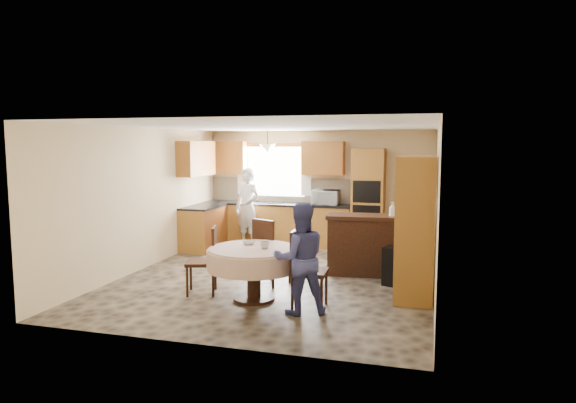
# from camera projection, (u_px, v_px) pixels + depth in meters

# --- Properties ---
(floor) EXTENTS (5.00, 6.00, 0.01)m
(floor) POSITION_uv_depth(u_px,v_px,m) (278.00, 277.00, 8.57)
(floor) COLOR #6C604C
(floor) RESTS_ON ground
(ceiling) EXTENTS (5.00, 6.00, 0.01)m
(ceiling) POSITION_uv_depth(u_px,v_px,m) (278.00, 126.00, 8.28)
(ceiling) COLOR white
(ceiling) RESTS_ON wall_back
(wall_back) EXTENTS (5.00, 0.02, 2.50)m
(wall_back) POSITION_uv_depth(u_px,v_px,m) (318.00, 188.00, 11.29)
(wall_back) COLOR #D6BC89
(wall_back) RESTS_ON floor
(wall_front) EXTENTS (5.00, 0.02, 2.50)m
(wall_front) POSITION_uv_depth(u_px,v_px,m) (198.00, 234.00, 5.56)
(wall_front) COLOR #D6BC89
(wall_front) RESTS_ON floor
(wall_left) EXTENTS (0.02, 6.00, 2.50)m
(wall_left) POSITION_uv_depth(u_px,v_px,m) (144.00, 199.00, 9.10)
(wall_left) COLOR #D6BC89
(wall_left) RESTS_ON floor
(wall_right) EXTENTS (0.02, 6.00, 2.50)m
(wall_right) POSITION_uv_depth(u_px,v_px,m) (436.00, 208.00, 7.75)
(wall_right) COLOR #D6BC89
(wall_right) RESTS_ON floor
(window) EXTENTS (1.40, 0.03, 1.10)m
(window) POSITION_uv_depth(u_px,v_px,m) (274.00, 171.00, 11.51)
(window) COLOR white
(window) RESTS_ON wall_back
(curtain_left) EXTENTS (0.22, 0.02, 1.15)m
(curtain_left) POSITION_uv_depth(u_px,v_px,m) (242.00, 169.00, 11.65)
(curtain_left) COLOR white
(curtain_left) RESTS_ON wall_back
(curtain_right) EXTENTS (0.22, 0.02, 1.15)m
(curtain_right) POSITION_uv_depth(u_px,v_px,m) (306.00, 170.00, 11.25)
(curtain_right) COLOR white
(curtain_right) RESTS_ON wall_back
(base_cab_back) EXTENTS (3.30, 0.60, 0.88)m
(base_cab_back) POSITION_uv_depth(u_px,v_px,m) (277.00, 225.00, 11.33)
(base_cab_back) COLOR gold
(base_cab_back) RESTS_ON floor
(counter_back) EXTENTS (3.30, 0.64, 0.04)m
(counter_back) POSITION_uv_depth(u_px,v_px,m) (277.00, 204.00, 11.28)
(counter_back) COLOR black
(counter_back) RESTS_ON base_cab_back
(base_cab_left) EXTENTS (0.60, 1.20, 0.88)m
(base_cab_left) POSITION_uv_depth(u_px,v_px,m) (204.00, 228.00, 10.83)
(base_cab_left) COLOR gold
(base_cab_left) RESTS_ON floor
(counter_left) EXTENTS (0.64, 1.20, 0.04)m
(counter_left) POSITION_uv_depth(u_px,v_px,m) (203.00, 207.00, 10.78)
(counter_left) COLOR black
(counter_left) RESTS_ON base_cab_left
(backsplash) EXTENTS (3.30, 0.02, 0.55)m
(backsplash) POSITION_uv_depth(u_px,v_px,m) (281.00, 190.00, 11.52)
(backsplash) COLOR beige
(backsplash) RESTS_ON wall_back
(wall_cab_left) EXTENTS (0.85, 0.33, 0.72)m
(wall_cab_left) POSITION_uv_depth(u_px,v_px,m) (228.00, 157.00, 11.62)
(wall_cab_left) COLOR #C17130
(wall_cab_left) RESTS_ON wall_back
(wall_cab_right) EXTENTS (0.90, 0.33, 0.72)m
(wall_cab_right) POSITION_uv_depth(u_px,v_px,m) (323.00, 158.00, 11.02)
(wall_cab_right) COLOR #C17130
(wall_cab_right) RESTS_ON wall_back
(wall_cab_side) EXTENTS (0.33, 1.20, 0.72)m
(wall_cab_side) POSITION_uv_depth(u_px,v_px,m) (196.00, 159.00, 10.70)
(wall_cab_side) COLOR #C17130
(wall_cab_side) RESTS_ON wall_left
(oven_tower) EXTENTS (0.66, 0.62, 2.12)m
(oven_tower) POSITION_uv_depth(u_px,v_px,m) (368.00, 199.00, 10.71)
(oven_tower) COLOR gold
(oven_tower) RESTS_ON floor
(oven_upper) EXTENTS (0.56, 0.01, 0.45)m
(oven_upper) POSITION_uv_depth(u_px,v_px,m) (367.00, 192.00, 10.39)
(oven_upper) COLOR black
(oven_upper) RESTS_ON oven_tower
(oven_lower) EXTENTS (0.56, 0.01, 0.45)m
(oven_lower) POSITION_uv_depth(u_px,v_px,m) (366.00, 216.00, 10.44)
(oven_lower) COLOR black
(oven_lower) RESTS_ON oven_tower
(pendant) EXTENTS (0.36, 0.36, 0.18)m
(pendant) POSITION_uv_depth(u_px,v_px,m) (267.00, 148.00, 10.99)
(pendant) COLOR beige
(pendant) RESTS_ON ceiling
(sideboard) EXTENTS (1.39, 0.67, 0.96)m
(sideboard) POSITION_uv_depth(u_px,v_px,m) (366.00, 247.00, 8.70)
(sideboard) COLOR #3A1D0F
(sideboard) RESTS_ON floor
(space_heater) EXTENTS (0.52, 0.44, 0.61)m
(space_heater) POSITION_uv_depth(u_px,v_px,m) (399.00, 267.00, 8.02)
(space_heater) COLOR black
(space_heater) RESTS_ON floor
(cupboard) EXTENTS (0.54, 1.07, 2.05)m
(cupboard) POSITION_uv_depth(u_px,v_px,m) (416.00, 227.00, 7.37)
(cupboard) COLOR gold
(cupboard) RESTS_ON floor
(dining_table) EXTENTS (1.33, 1.33, 0.76)m
(dining_table) POSITION_uv_depth(u_px,v_px,m) (254.00, 259.00, 7.26)
(dining_table) COLOR #3A1D0F
(dining_table) RESTS_ON floor
(chair_left) EXTENTS (0.55, 0.55, 1.00)m
(chair_left) POSITION_uv_depth(u_px,v_px,m) (207.00, 257.00, 7.60)
(chair_left) COLOR #3A1D0F
(chair_left) RESTS_ON floor
(chair_back) EXTENTS (0.61, 0.61, 1.06)m
(chair_back) POSITION_uv_depth(u_px,v_px,m) (268.00, 248.00, 8.05)
(chair_back) COLOR #3A1D0F
(chair_back) RESTS_ON floor
(chair_right) EXTENTS (0.48, 0.48, 1.06)m
(chair_right) POSITION_uv_depth(u_px,v_px,m) (303.00, 265.00, 6.93)
(chair_right) COLOR #3A1D0F
(chair_right) RESTS_ON floor
(framed_picture) EXTENTS (0.06, 0.62, 0.51)m
(framed_picture) POSITION_uv_depth(u_px,v_px,m) (435.00, 176.00, 8.26)
(framed_picture) COLOR gold
(framed_picture) RESTS_ON wall_right
(microwave) EXTENTS (0.58, 0.40, 0.32)m
(microwave) POSITION_uv_depth(u_px,v_px,m) (326.00, 197.00, 10.91)
(microwave) COLOR silver
(microwave) RESTS_ON counter_back
(person_sink) EXTENTS (0.74, 0.62, 1.71)m
(person_sink) POSITION_uv_depth(u_px,v_px,m) (247.00, 208.00, 10.89)
(person_sink) COLOR silver
(person_sink) RESTS_ON floor
(person_dining) EXTENTS (0.88, 0.81, 1.46)m
(person_dining) POSITION_uv_depth(u_px,v_px,m) (300.00, 259.00, 6.68)
(person_dining) COLOR #3B3F81
(person_dining) RESTS_ON floor
(bowl_sideboard) EXTENTS (0.24, 0.24, 0.06)m
(bowl_sideboard) POSITION_uv_depth(u_px,v_px,m) (343.00, 216.00, 8.75)
(bowl_sideboard) COLOR #B2B2B2
(bowl_sideboard) RESTS_ON sideboard
(bottle_sideboard) EXTENTS (0.14, 0.14, 0.30)m
(bottle_sideboard) POSITION_uv_depth(u_px,v_px,m) (392.00, 211.00, 8.51)
(bottle_sideboard) COLOR silver
(bottle_sideboard) RESTS_ON sideboard
(cup_table) EXTENTS (0.16, 0.16, 0.10)m
(cup_table) POSITION_uv_depth(u_px,v_px,m) (265.00, 245.00, 7.19)
(cup_table) COLOR #B2B2B2
(cup_table) RESTS_ON dining_table
(bowl_table) EXTENTS (0.19, 0.19, 0.06)m
(bowl_table) POSITION_uv_depth(u_px,v_px,m) (249.00, 243.00, 7.48)
(bowl_table) COLOR #B2B2B2
(bowl_table) RESTS_ON dining_table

